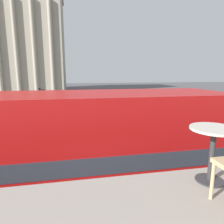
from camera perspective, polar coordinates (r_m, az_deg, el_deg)
double_decker_bus at (r=6.16m, az=-17.42°, el=-12.83°), size 10.39×2.72×4.28m
cafe_dining_table at (r=2.88m, az=26.95°, el=-7.77°), size 0.60×0.60×0.73m
plaza_building_left at (r=58.52m, az=-25.64°, el=17.35°), size 23.74×17.16×24.76m
traffic_light_near at (r=12.24m, az=-19.31°, el=-0.02°), size 0.42×0.24×4.02m
traffic_light_mid at (r=17.45m, az=0.02°, el=2.10°), size 0.42×0.24×3.23m
car_navy at (r=24.19m, az=-2.47°, el=1.15°), size 4.20×1.93×1.35m
car_black at (r=30.74m, az=-0.31°, el=3.27°), size 4.20×1.93×1.35m
pedestrian_red at (r=18.72m, az=-25.18°, el=-1.83°), size 0.32×0.32×1.75m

